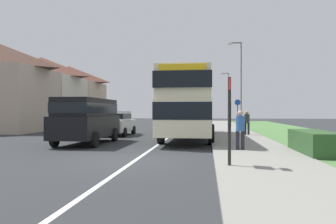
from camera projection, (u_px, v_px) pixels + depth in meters
ground_plane at (135, 160)px, 10.46m from camera, size 120.00×120.00×0.00m
lane_marking_centre at (166, 139)px, 18.40m from camera, size 0.14×60.00×0.01m
pavement_near_side at (243, 142)px, 15.90m from camera, size 3.20×68.00×0.12m
grass_verge_seaward at (333, 144)px, 15.37m from camera, size 6.00×68.00×0.08m
roadside_hedge at (314, 143)px, 11.60m from camera, size 1.10×3.17×0.90m
double_decker_bus at (189, 103)px, 18.60m from camera, size 2.80×10.87×3.70m
parked_van_black at (87, 117)px, 15.75m from camera, size 2.11×4.92×2.26m
parked_car_white at (117, 122)px, 21.20m from camera, size 1.90×4.01×1.64m
pedestrian_at_stop at (240, 128)px, 12.44m from camera, size 0.34×0.34×1.67m
pedestrian_walking_away at (247, 121)px, 20.35m from camera, size 0.34×0.34×1.67m
bus_stop_sign at (229, 115)px, 8.85m from camera, size 0.09×0.52×2.60m
cycle_route_sign at (238, 114)px, 23.75m from camera, size 0.44×0.08×2.52m
street_lamp_mid at (240, 80)px, 26.26m from camera, size 1.14×0.20×7.40m
street_lamp_far at (228, 94)px, 44.49m from camera, size 1.14×0.20×7.02m
house_terrace_far_side at (41, 92)px, 31.61m from camera, size 7.35×18.98×7.06m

